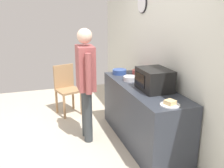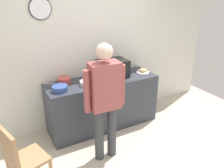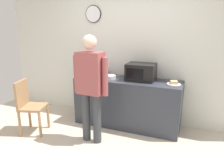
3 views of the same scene
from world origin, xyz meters
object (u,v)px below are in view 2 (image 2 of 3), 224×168
fork_utensil (84,80)px  spoon_utensil (49,83)px  microwave (113,69)px  mixing_bowl (64,80)px  person_standing (105,96)px  wooden_chair (21,159)px  sandwich_plate (143,72)px  cereal_bowl (60,88)px  salad_bowl (87,83)px

fork_utensil → spoon_utensil: size_ratio=1.00×
microwave → fork_utensil: size_ratio=2.94×
mixing_bowl → microwave: bearing=-9.0°
fork_utensil → person_standing: (-0.07, -0.93, 0.10)m
spoon_utensil → wooden_chair: wooden_chair is taller
mixing_bowl → fork_utensil: bearing=-6.5°
microwave → fork_utensil: 0.53m
sandwich_plate → person_standing: 1.38m
spoon_utensil → person_standing: person_standing is taller
microwave → cereal_bowl: bearing=-171.3°
mixing_bowl → fork_utensil: mixing_bowl is taller
fork_utensil → wooden_chair: 1.66m
sandwich_plate → mixing_bowl: 1.44m
salad_bowl → mixing_bowl: size_ratio=1.02×
sandwich_plate → mixing_bowl: bearing=171.1°
spoon_utensil → cereal_bowl: bearing=-78.4°
mixing_bowl → person_standing: (0.26, -0.96, 0.06)m
cereal_bowl → fork_utensil: 0.55m
microwave → person_standing: 1.01m
salad_bowl → spoon_utensil: size_ratio=1.29×
wooden_chair → fork_utensil: bearing=41.0°
sandwich_plate → fork_utensil: 1.10m
cereal_bowl → spoon_utensil: size_ratio=1.41×
microwave → mixing_bowl: (-0.83, 0.13, -0.11)m
fork_utensil → spoon_utensil: (-0.56, 0.12, 0.00)m
sandwich_plate → salad_bowl: bearing=-178.1°
salad_bowl → mixing_bowl: (-0.28, 0.26, 0.01)m
mixing_bowl → sandwich_plate: bearing=-8.9°
spoon_utensil → sandwich_plate: bearing=-10.3°
wooden_chair → sandwich_plate: bearing=20.8°
mixing_bowl → spoon_utensil: bearing=161.6°
salad_bowl → cereal_bowl: (-0.44, -0.02, 0.01)m
cereal_bowl → spoon_utensil: (-0.07, 0.36, -0.04)m
salad_bowl → mixing_bowl: 0.39m
sandwich_plate → wooden_chair: sandwich_plate is taller
salad_bowl → cereal_bowl: size_ratio=0.92×
cereal_bowl → person_standing: size_ratio=0.14×
cereal_bowl → mixing_bowl: 0.33m
sandwich_plate → wooden_chair: 2.50m
mixing_bowl → fork_utensil: size_ratio=1.26×
salad_bowl → fork_utensil: salad_bowl is taller
sandwich_plate → wooden_chair: (-2.31, -0.88, -0.39)m
wooden_chair → spoon_utensil: bearing=60.8°
fork_utensil → microwave: bearing=-10.6°
cereal_bowl → spoon_utensil: cereal_bowl is taller
sandwich_plate → salad_bowl: (-1.14, -0.04, 0.01)m
person_standing → wooden_chair: 1.25m
microwave → salad_bowl: microwave is taller
microwave → mixing_bowl: bearing=171.0°
mixing_bowl → cereal_bowl: bearing=-119.6°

